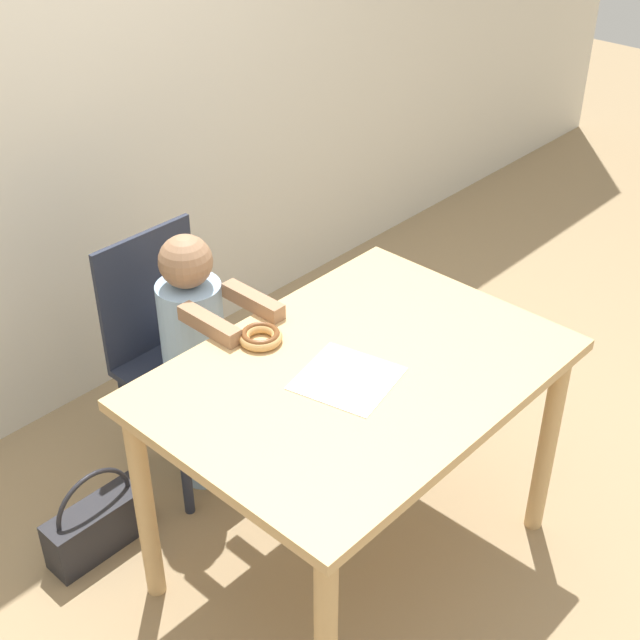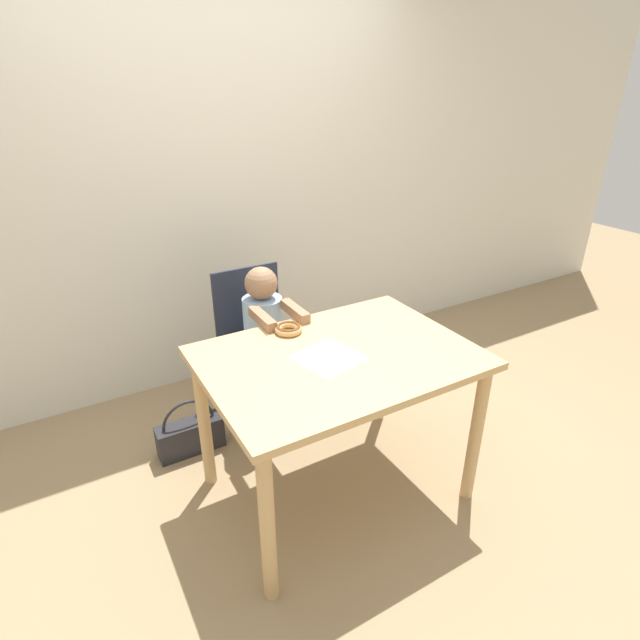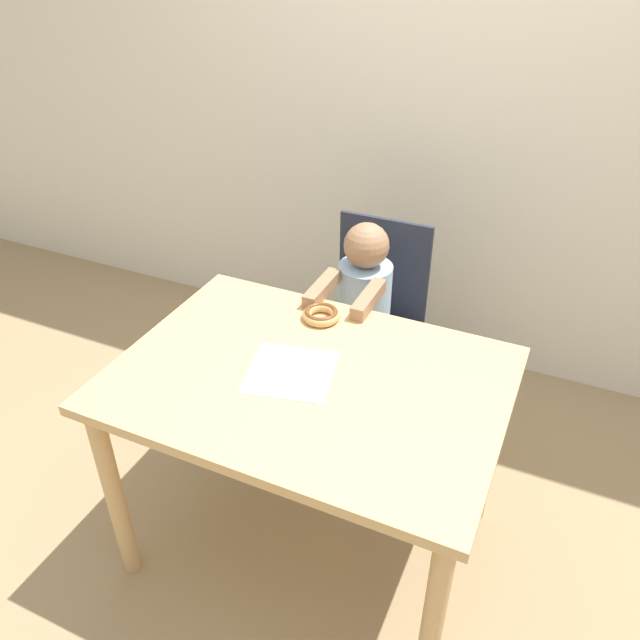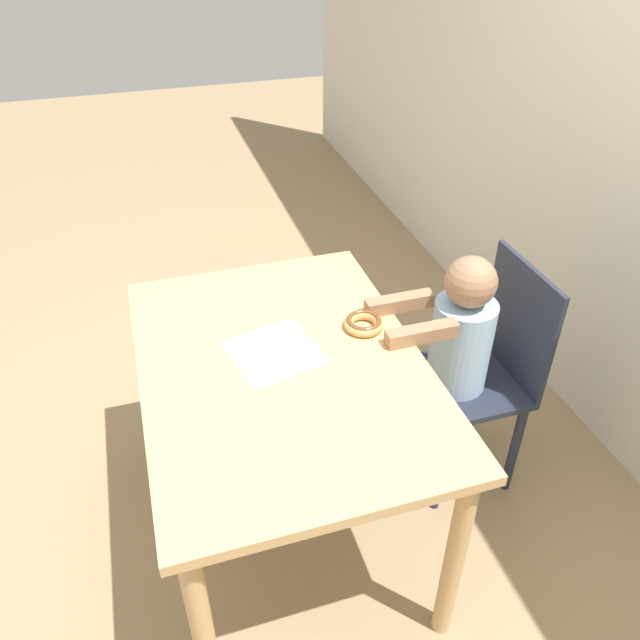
{
  "view_description": "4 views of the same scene",
  "coord_description": "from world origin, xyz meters",
  "views": [
    {
      "loc": [
        -1.58,
        -1.31,
        2.3
      ],
      "look_at": [
        -0.02,
        0.13,
        0.9
      ],
      "focal_mm": 50.0,
      "sensor_mm": 36.0,
      "label": 1
    },
    {
      "loc": [
        -1.03,
        -1.62,
        1.87
      ],
      "look_at": [
        -0.02,
        0.13,
        0.9
      ],
      "focal_mm": 28.0,
      "sensor_mm": 36.0,
      "label": 2
    },
    {
      "loc": [
        0.65,
        -1.35,
        1.97
      ],
      "look_at": [
        -0.02,
        0.13,
        0.9
      ],
      "focal_mm": 35.0,
      "sensor_mm": 36.0,
      "label": 3
    },
    {
      "loc": [
        1.44,
        -0.32,
        2.0
      ],
      "look_at": [
        -0.02,
        0.13,
        0.9
      ],
      "focal_mm": 35.0,
      "sensor_mm": 36.0,
      "label": 4
    }
  ],
  "objects": [
    {
      "name": "donut",
      "position": [
        -0.1,
        0.3,
        0.8
      ],
      "size": [
        0.13,
        0.13,
        0.04
      ],
      "color": "tan",
      "rests_on": "dining_table"
    },
    {
      "name": "chair",
      "position": [
        -0.07,
        0.77,
        0.48
      ],
      "size": [
        0.4,
        0.38,
        0.92
      ],
      "color": "#232838",
      "rests_on": "ground_plane"
    },
    {
      "name": "handbag",
      "position": [
        -0.55,
        0.65,
        0.11
      ],
      "size": [
        0.36,
        0.12,
        0.33
      ],
      "color": "#232328",
      "rests_on": "ground_plane"
    },
    {
      "name": "dining_table",
      "position": [
        0.0,
        0.0,
        0.67
      ],
      "size": [
        1.19,
        0.85,
        0.78
      ],
      "color": "tan",
      "rests_on": "ground_plane"
    },
    {
      "name": "child_figure",
      "position": [
        -0.07,
        0.66,
        0.52
      ],
      "size": [
        0.23,
        0.44,
        0.99
      ],
      "color": "#99BCE0",
      "rests_on": "ground_plane"
    },
    {
      "name": "napkin",
      "position": [
        -0.06,
        -0.01,
        0.78
      ],
      "size": [
        0.31,
        0.31,
        0.0
      ],
      "color": "white",
      "rests_on": "dining_table"
    },
    {
      "name": "ground_plane",
      "position": [
        0.0,
        0.0,
        0.0
      ],
      "size": [
        12.0,
        12.0,
        0.0
      ],
      "primitive_type": "plane",
      "color": "#997F5B"
    },
    {
      "name": "wall_back",
      "position": [
        0.0,
        1.42,
        1.25
      ],
      "size": [
        8.0,
        0.05,
        2.5
      ],
      "color": "silver",
      "rests_on": "ground_plane"
    }
  ]
}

